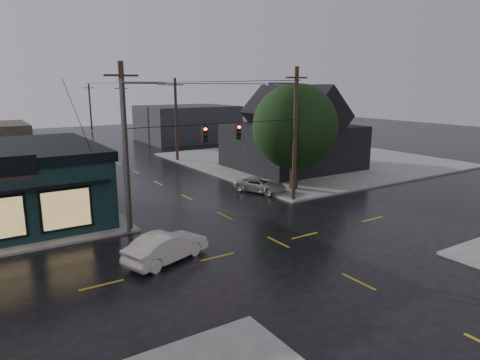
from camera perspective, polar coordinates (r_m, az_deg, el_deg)
ground_plane at (r=24.86m, az=5.10°, el=-8.25°), size 160.00×160.00×0.00m
sidewalk_ne at (r=52.18m, az=9.07°, el=2.72°), size 28.00×28.00×0.15m
ne_building at (r=46.11m, az=7.07°, el=7.03°), size 12.60×11.60×8.75m
corner_tree at (r=36.15m, az=7.36°, el=7.06°), size 7.15×7.15×8.87m
utility_pole_nw at (r=27.46m, az=-14.42°, el=-6.58°), size 2.00×0.32×10.15m
utility_pole_ne at (r=33.57m, az=7.11°, el=-2.78°), size 2.00×0.32×10.15m
utility_pole_far_a at (r=51.54m, az=-8.33°, el=2.54°), size 2.00×0.32×9.65m
utility_pole_far_b at (r=70.06m, az=-15.17°, el=4.85°), size 2.00×0.32×9.15m
utility_pole_far_c at (r=89.22m, az=-19.12°, el=6.15°), size 2.00×0.32×9.15m
span_signal_assembly at (r=28.87m, az=-2.48°, el=6.34°), size 13.00×0.48×1.23m
streetlight_nw at (r=26.74m, az=-14.55°, el=-7.10°), size 5.40×0.30×9.15m
streetlight_ne at (r=34.40m, az=7.00°, el=-2.40°), size 5.40×0.30×9.15m
bg_building_east at (r=70.46m, az=-7.11°, el=7.52°), size 14.00×12.00×5.60m
sedan_cream at (r=22.33m, az=-9.77°, el=-8.76°), size 4.89×3.10×1.52m
suv_silver at (r=35.99m, az=2.73°, el=-0.65°), size 3.64×4.86×1.23m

